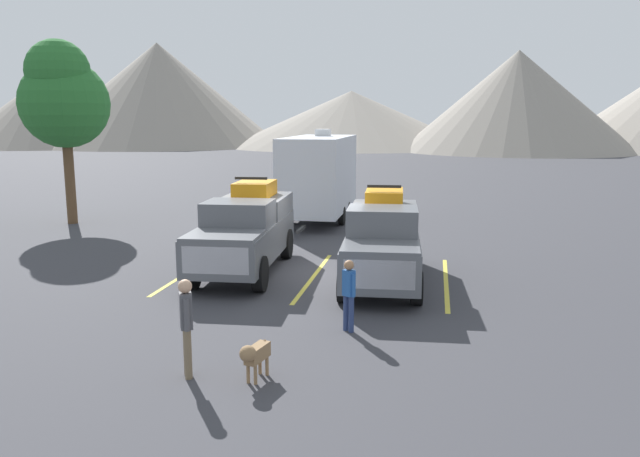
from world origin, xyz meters
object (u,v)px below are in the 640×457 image
at_px(camper_trailer_a, 319,174).
at_px(pickup_truck_b, 383,239).
at_px(pickup_truck_a, 245,229).
at_px(person_b, 349,291).
at_px(dog, 254,355).
at_px(person_a, 186,321).

bearing_deg(camper_trailer_a, pickup_truck_b, -69.52).
height_order(pickup_truck_a, person_b, pickup_truck_a).
relative_size(pickup_truck_b, dog, 6.72).
height_order(pickup_truck_b, dog, pickup_truck_b).
bearing_deg(person_a, dog, 0.21).
xyz_separation_m(pickup_truck_a, dog, (2.45, -7.48, -0.74)).
height_order(pickup_truck_a, dog, pickup_truck_a).
bearing_deg(person_b, person_a, -130.73).
relative_size(person_b, dog, 1.81).
bearing_deg(person_a, camper_trailer_a, 92.59).
height_order(camper_trailer_a, person_b, camper_trailer_a).
distance_m(pickup_truck_b, camper_trailer_a, 10.05).
bearing_deg(dog, camper_trailer_a, 96.70).
distance_m(pickup_truck_a, person_a, 7.60).
distance_m(person_b, dog, 3.08).
xyz_separation_m(pickup_truck_b, dog, (-1.58, -7.02, -0.68)).
bearing_deg(pickup_truck_a, dog, -71.88).
relative_size(camper_trailer_a, dog, 8.86).
bearing_deg(person_b, pickup_truck_a, 128.13).
bearing_deg(person_a, pickup_truck_a, 99.58).
bearing_deg(person_b, camper_trailer_a, 103.06).
distance_m(pickup_truck_a, pickup_truck_b, 4.05).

